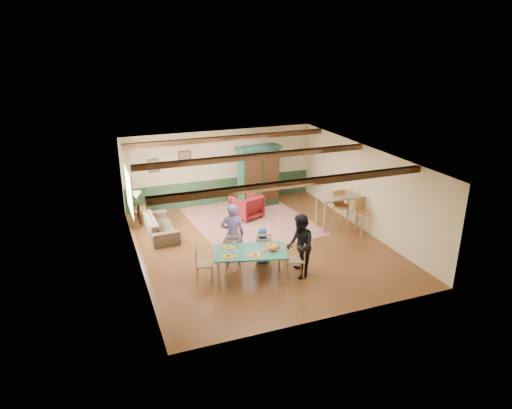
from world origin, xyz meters
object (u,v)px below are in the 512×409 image
object	(u,v)px
person_man	(232,234)
table_lamp	(137,200)
dining_chair_end_left	(204,263)
bar_stool_left	(341,211)
bar_stool_right	(363,217)
person_woman	(300,246)
person_child	(263,245)
dining_chair_far_right	(263,248)
armchair	(247,206)
dining_table	(250,264)
sofa	(160,225)
armoire	(258,176)
end_table	(138,218)
counter_table	(337,211)
dining_chair_far_left	(233,249)
cat	(273,249)
dining_chair_end_right	(296,259)

from	to	relation	value
person_man	table_lamp	xyz separation A→B (m)	(-2.05, 3.55, 0.03)
dining_chair_end_left	bar_stool_left	size ratio (longest dim) A/B	0.77
bar_stool_right	bar_stool_left	bearing A→B (deg)	117.79
person_woman	person_child	bearing A→B (deg)	-133.26
dining_chair_far_right	armchair	distance (m)	3.41
dining_table	dining_chair_far_right	distance (m)	0.84
dining_chair_end_left	sofa	world-z (taller)	dining_chair_end_left
armoire	person_child	bearing A→B (deg)	-116.96
end_table	dining_table	bearing A→B (deg)	-63.28
armoire	table_lamp	size ratio (longest dim) A/B	3.90
person_woman	bar_stool_left	distance (m)	3.43
counter_table	armoire	bearing A→B (deg)	120.04
dining_chair_far_left	person_child	size ratio (longest dim) A/B	0.95
armoire	bar_stool_right	world-z (taller)	armoire
person_woman	table_lamp	bearing A→B (deg)	-128.93
armchair	end_table	world-z (taller)	armchair
table_lamp	bar_stool_left	xyz separation A→B (m)	(6.02, -2.49, -0.28)
person_woman	cat	xyz separation A→B (m)	(-0.71, 0.09, 0.02)
dining_chair_end_left	sofa	size ratio (longest dim) A/B	0.47
end_table	dining_chair_far_right	bearing A→B (deg)	-53.75
person_woman	end_table	world-z (taller)	person_woman
armchair	sofa	bearing A→B (deg)	-16.56
dining_chair_far_left	cat	world-z (taller)	dining_chair_far_left
dining_chair_far_left	bar_stool_left	xyz separation A→B (m)	(3.99, 1.13, 0.15)
dining_chair_far_right	sofa	xyz separation A→B (m)	(-2.26, 3.00, -0.18)
dining_chair_end_left	table_lamp	xyz separation A→B (m)	(-1.11, 4.13, 0.42)
sofa	dining_chair_far_left	bearing A→B (deg)	-153.66
dining_chair_far_right	dining_chair_end_left	bearing A→B (deg)	24.92
person_man	bar_stool_left	world-z (taller)	person_man
dining_chair_end_left	cat	xyz separation A→B (m)	(1.63, -0.55, 0.37)
counter_table	sofa	bearing A→B (deg)	164.65
person_woman	armoire	xyz separation A→B (m)	(0.89, 5.24, 0.27)
dining_table	person_child	bearing A→B (deg)	48.30
person_child	cat	distance (m)	0.98
cat	counter_table	xyz separation A→B (m)	(3.23, 2.35, -0.30)
dining_chair_end_right	bar_stool_right	distance (m)	3.47
counter_table	dining_chair_far_left	bearing A→B (deg)	-161.77
armoire	sofa	xyz separation A→B (m)	(-3.80, -1.32, -0.80)
dining_chair_far_left	armoire	world-z (taller)	armoire
sofa	armoire	bearing A→B (deg)	-72.49
person_child	dining_chair_far_right	bearing A→B (deg)	90.00
dining_table	person_child	distance (m)	0.91
sofa	counter_table	world-z (taller)	counter_table
dining_chair_end_left	person_woman	xyz separation A→B (m)	(2.34, -0.63, 0.35)
dining_chair_end_right	person_man	size ratio (longest dim) A/B	0.55
dining_chair_end_right	person_man	distance (m)	1.81
dining_chair_far_left	sofa	size ratio (longest dim) A/B	0.47
dining_chair_far_right	armchair	xyz separation A→B (m)	(0.73, 3.33, -0.07)
dining_table	dining_chair_far_left	size ratio (longest dim) A/B	1.89
person_child	armoire	bearing A→B (deg)	-94.51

